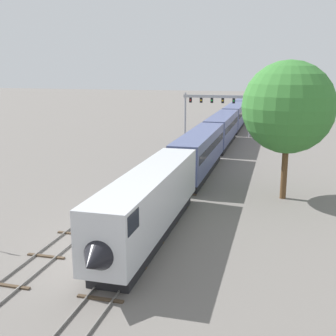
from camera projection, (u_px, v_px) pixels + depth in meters
The scene contains 6 objects.
ground_plane at pixel (108, 250), 28.89m from camera, with size 400.00×400.00×0.00m, color slate.
track_main at pixel (234, 129), 84.92m from camera, with size 2.60×200.00×0.16m.
track_near at pixel (185, 145), 67.42m from camera, with size 2.60×160.00×0.16m.
passenger_train at pixel (223, 129), 67.29m from camera, with size 3.04×96.67×4.80m.
signal_gantry at pixel (217, 104), 75.82m from camera, with size 12.10×0.49×7.55m.
trackside_tree_left at pixel (288, 107), 38.44m from camera, with size 8.29×8.29×12.62m.
Camera 1 is at (10.64, -25.00, 11.94)m, focal length 46.18 mm.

